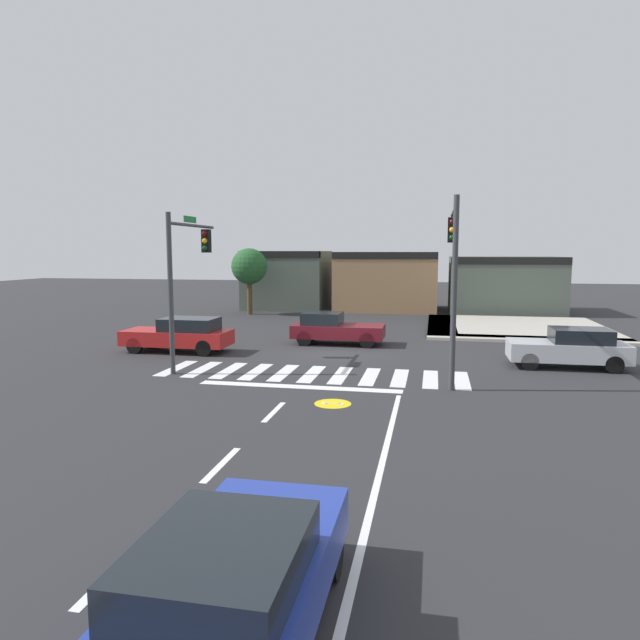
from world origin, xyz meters
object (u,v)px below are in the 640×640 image
(traffic_signal_southeast, at_px, (453,256))
(car_red, at_px, (180,334))
(roadside_tree, at_px, (249,267))
(car_blue, at_px, (232,586))
(car_silver, at_px, (570,348))
(traffic_signal_southwest, at_px, (187,263))
(car_maroon, at_px, (335,328))

(traffic_signal_southeast, xyz_separation_m, car_red, (-11.60, 3.08, -3.50))
(roadside_tree, bearing_deg, car_red, -83.18)
(traffic_signal_southeast, xyz_separation_m, car_blue, (-2.74, -14.52, -3.52))
(car_silver, bearing_deg, car_red, -0.98)
(traffic_signal_southeast, height_order, car_silver, traffic_signal_southeast)
(traffic_signal_southwest, distance_m, car_blue, 16.72)
(traffic_signal_southeast, distance_m, roadside_tree, 22.65)
(car_maroon, height_order, car_blue, car_maroon)
(car_red, height_order, car_maroon, car_red)
(traffic_signal_southeast, height_order, traffic_signal_southwest, traffic_signal_southeast)
(car_silver, distance_m, car_maroon, 10.50)
(traffic_signal_southwest, xyz_separation_m, roadside_tree, (-3.53, 17.99, -0.65))
(traffic_signal_southeast, distance_m, car_silver, 6.40)
(car_silver, bearing_deg, car_blue, 67.21)
(roadside_tree, bearing_deg, traffic_signal_southeast, -53.65)
(traffic_signal_southwest, xyz_separation_m, car_silver, (14.43, 2.57, -3.24))
(traffic_signal_southeast, height_order, roadside_tree, traffic_signal_southeast)
(traffic_signal_southeast, bearing_deg, roadside_tree, 36.35)
(traffic_signal_southeast, bearing_deg, car_blue, 169.31)
(traffic_signal_southwest, height_order, car_red, traffic_signal_southwest)
(car_red, relative_size, car_silver, 1.10)
(traffic_signal_southeast, distance_m, traffic_signal_southwest, 9.90)
(car_maroon, bearing_deg, roadside_tree, 124.91)
(traffic_signal_southwest, bearing_deg, car_silver, -79.92)
(traffic_signal_southeast, relative_size, car_silver, 1.43)
(car_silver, bearing_deg, traffic_signal_southeast, 31.74)
(car_red, xyz_separation_m, roadside_tree, (-1.81, 15.15, 2.57))
(car_maroon, bearing_deg, car_red, -151.28)
(traffic_signal_southwest, bearing_deg, traffic_signal_southeast, -91.42)
(car_silver, xyz_separation_m, car_maroon, (-9.81, 3.75, -0.01))
(traffic_signal_southwest, relative_size, car_silver, 1.35)
(car_blue, height_order, roadside_tree, roadside_tree)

